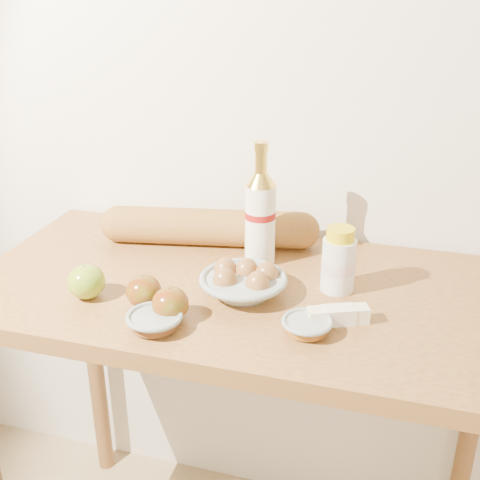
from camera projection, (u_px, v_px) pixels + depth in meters
name	position (u px, v px, depth m)	size (l,w,h in m)	color
back_wall	(282.00, 74.00, 1.43)	(3.50, 0.02, 2.60)	silver
table	(244.00, 333.00, 1.36)	(1.20, 0.60, 0.90)	#A26D34
bourbon_bottle	(260.00, 215.00, 1.36)	(0.09, 0.09, 0.29)	white
cream_bottle	(339.00, 262.00, 1.26)	(0.09, 0.09, 0.14)	silver
egg_bowl	(244.00, 282.00, 1.26)	(0.20, 0.20, 0.07)	#8D9A96
baguette	(209.00, 227.00, 1.48)	(0.55, 0.19, 0.09)	#A77533
apple_yellowgreen	(86.00, 282.00, 1.24)	(0.10, 0.10, 0.07)	#A79F21
apple_redgreen_front	(144.00, 291.00, 1.21)	(0.09, 0.09, 0.07)	maroon
apple_redgreen_right	(170.00, 304.00, 1.17)	(0.09, 0.09, 0.07)	maroon
sugar_bowl	(154.00, 321.00, 1.14)	(0.11, 0.11, 0.03)	gray
syrup_bowl	(307.00, 326.00, 1.13)	(0.11, 0.11, 0.03)	gray
butter_stick	(338.00, 315.00, 1.16)	(0.12, 0.08, 0.03)	beige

